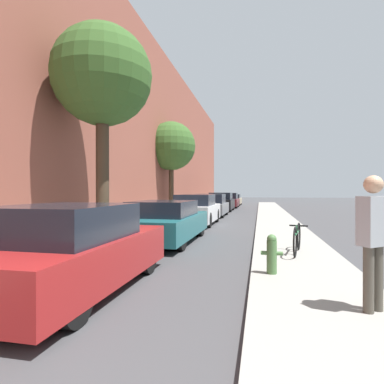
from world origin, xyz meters
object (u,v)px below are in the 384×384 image
object	(u,v)px
parked_car_teal	(165,222)
pedestrian	(373,233)
parked_car_red	(70,250)
parked_car_maroon	(229,201)
parked_car_grey	(211,206)
fire_hydrant	(272,253)
street_tree_near	(102,78)
street_tree_far	(171,146)
parked_car_champagne	(233,200)
bicycle	(297,238)
parked_car_white	(196,210)
parked_car_black	(221,202)

from	to	relation	value
parked_car_teal	pedestrian	world-z (taller)	pedestrian
parked_car_red	parked_car_maroon	world-z (taller)	parked_car_maroon
parked_car_grey	fire_hydrant	xyz separation A→B (m)	(3.25, -13.78, -0.18)
parked_car_red	street_tree_near	size ratio (longest dim) A/B	0.64
parked_car_teal	street_tree_far	size ratio (longest dim) A/B	0.78
parked_car_red	street_tree_far	distance (m)	14.92
parked_car_maroon	pedestrian	world-z (taller)	pedestrian
fire_hydrant	parked_car_red	bearing A→B (deg)	-157.57
parked_car_champagne	bicycle	size ratio (longest dim) A/B	2.42
bicycle	pedestrian	bearing A→B (deg)	-70.92
parked_car_white	street_tree_near	xyz separation A→B (m)	(-1.48, -6.31, 4.20)
parked_car_red	pedestrian	xyz separation A→B (m)	(4.36, -0.24, 0.43)
parked_car_red	street_tree_near	xyz separation A→B (m)	(-1.48, 3.83, 4.23)
pedestrian	parked_car_red	bearing A→B (deg)	139.27
parked_car_maroon	street_tree_near	world-z (taller)	street_tree_near
parked_car_red	pedestrian	world-z (taller)	pedestrian
parked_car_teal	fire_hydrant	distance (m)	4.84
parked_car_black	parked_car_champagne	world-z (taller)	parked_car_black
parked_car_white	fire_hydrant	size ratio (longest dim) A/B	5.76
parked_car_black	parked_car_maroon	size ratio (longest dim) A/B	0.98
parked_car_teal	parked_car_white	xyz separation A→B (m)	(-0.06, 5.14, 0.05)
parked_car_red	street_tree_far	size ratio (longest dim) A/B	0.69
parked_car_teal	pedestrian	size ratio (longest dim) A/B	2.68
parked_car_teal	parked_car_black	xyz separation A→B (m)	(-0.10, 15.38, 0.06)
parked_car_red	street_tree_far	bearing A→B (deg)	99.60
parked_car_teal	fire_hydrant	world-z (taller)	parked_car_teal
parked_car_black	pedestrian	world-z (taller)	pedestrian
parked_car_grey	parked_car_white	bearing A→B (deg)	-89.44
street_tree_near	street_tree_far	world-z (taller)	street_tree_near
parked_car_white	bicycle	bearing A→B (deg)	-60.38
parked_car_red	parked_car_grey	world-z (taller)	parked_car_grey
parked_car_grey	fire_hydrant	distance (m)	14.16
parked_car_champagne	bicycle	xyz separation A→B (m)	(3.84, -27.00, -0.12)
parked_car_grey	parked_car_champagne	bearing A→B (deg)	89.75
parked_car_teal	parked_car_grey	size ratio (longest dim) A/B	1.16
parked_car_champagne	pedestrian	xyz separation A→B (m)	(4.34, -30.58, 0.50)
parked_car_red	parked_car_black	distance (m)	20.38
parked_car_teal	street_tree_far	distance (m)	10.28
parked_car_white	fire_hydrant	bearing A→B (deg)	-70.04
street_tree_near	street_tree_far	distance (m)	10.48
parked_car_black	bicycle	xyz separation A→B (m)	(3.90, -17.03, -0.22)
parked_car_red	street_tree_near	bearing A→B (deg)	111.13
parked_car_maroon	parked_car_black	bearing A→B (deg)	-91.85
parked_car_red	parked_car_black	xyz separation A→B (m)	(-0.04, 20.38, 0.04)
parked_car_maroon	street_tree_near	bearing A→B (deg)	-94.26
parked_car_red	fire_hydrant	xyz separation A→B (m)	(3.20, 1.32, -0.17)
parked_car_champagne	street_tree_near	bearing A→B (deg)	-93.23
parked_car_white	parked_car_teal	bearing A→B (deg)	-89.35
parked_car_maroon	fire_hydrant	distance (m)	24.13
parked_car_black	fire_hydrant	bearing A→B (deg)	-80.34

